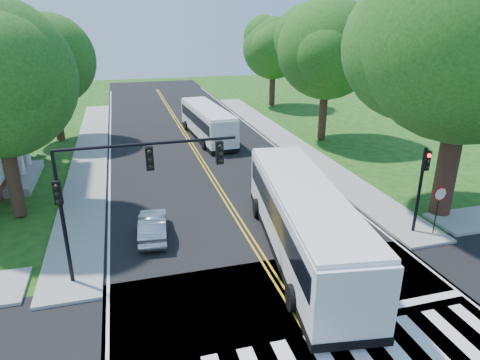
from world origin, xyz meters
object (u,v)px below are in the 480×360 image
object	(u,v)px
hatchback	(153,226)
suv	(318,196)
dark_sedan	(282,162)
signal_ne	(422,179)
bus_lead	(303,220)
bus_follow	(207,122)
signal_nw	(121,180)

from	to	relation	value
hatchback	suv	xyz separation A→B (m)	(9.54, 1.16, 0.02)
dark_sedan	suv	bearing A→B (deg)	95.27
signal_ne	bus_lead	xyz separation A→B (m)	(-6.33, -0.30, -1.19)
bus_lead	bus_follow	bearing A→B (deg)	-81.39
signal_nw	suv	world-z (taller)	signal_nw
bus_follow	suv	world-z (taller)	bus_follow
hatchback	suv	distance (m)	9.61
hatchback	bus_follow	bearing A→B (deg)	-104.34
bus_lead	dark_sedan	bearing A→B (deg)	-98.00
signal_nw	dark_sedan	xyz separation A→B (m)	(10.98, 10.76, -3.68)
signal_nw	bus_follow	bearing A→B (deg)	69.94
signal_nw	bus_lead	world-z (taller)	signal_nw
signal_ne	hatchback	xyz separation A→B (m)	(-12.82, 3.22, -2.33)
bus_lead	suv	xyz separation A→B (m)	(3.05, 4.67, -1.11)
signal_nw	suv	xyz separation A→B (m)	(10.78, 4.39, -3.72)
signal_nw	bus_follow	distance (m)	22.48
bus_lead	signal_nw	bearing A→B (deg)	6.27
signal_nw	signal_ne	xyz separation A→B (m)	(14.06, 0.01, -1.41)
signal_ne	bus_lead	world-z (taller)	signal_ne
hatchback	signal_ne	bearing A→B (deg)	171.47
bus_lead	dark_sedan	size ratio (longest dim) A/B	2.79
signal_nw	signal_ne	bearing A→B (deg)	0.05
signal_nw	bus_lead	size ratio (longest dim) A/B	0.54
bus_lead	hatchback	xyz separation A→B (m)	(-6.49, 3.51, -1.14)
signal_ne	bus_follow	bearing A→B (deg)	107.01
suv	signal_nw	bearing A→B (deg)	41.04
signal_ne	suv	xyz separation A→B (m)	(-3.28, 4.37, -2.30)
bus_lead	suv	world-z (taller)	bus_lead
hatchback	dark_sedan	bearing A→B (deg)	-136.73
signal_nw	hatchback	size ratio (longest dim) A/B	1.88
signal_ne	signal_nw	bearing A→B (deg)	-179.95
signal_nw	hatchback	world-z (taller)	signal_nw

